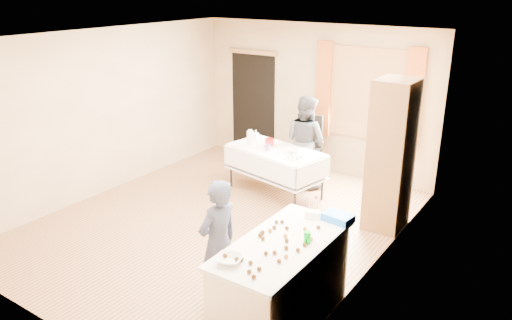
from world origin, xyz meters
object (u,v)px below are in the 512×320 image
Objects in this scene: party_table at (275,167)px; girl at (218,243)px; cabinet at (391,156)px; counter at (282,283)px; chair at (305,160)px; woman at (305,141)px.

girl is at bearing -58.11° from party_table.
cabinet is 2.69m from counter.
party_table is 0.89m from chair.
girl is (1.07, -2.81, 0.25)m from party_table.
girl is (-0.83, -2.70, -0.34)m from cabinet.
party_table is at bearing -102.69° from chair.
woman reaches higher than party_table.
woman is at bearing 157.09° from cabinet.
chair is 0.78× the size of girl.
cabinet is at bearing -36.94° from chair.
woman is (-1.69, 0.72, -0.27)m from cabinet.
cabinet is 1.99m from party_table.
chair is 0.54m from woman.
cabinet is 1.90× the size of chair.
counter is at bearing -45.59° from party_table.
counter is 3.72m from woman.
party_table is 3.02m from girl.
girl is (1.00, -3.70, 0.37)m from chair.
cabinet is 1.86m from woman.
girl is at bearing -107.16° from cabinet.
party_table is at bearing -149.75° from girl.
woman is (-0.86, 3.41, 0.07)m from girl.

